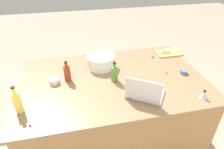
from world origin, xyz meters
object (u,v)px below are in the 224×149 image
bottle_olive (114,73)px  cutting_board (169,53)px  laptop (144,93)px  kitchen_timer (204,95)px  bottle_soy (67,73)px  ramekin_medium (184,72)px  butter_stick_left (165,51)px  mixing_bowl_large (101,61)px  bottle_oil (17,102)px  ramekin_small (54,81)px

bottle_olive → cutting_board: bottle_olive is taller
laptop → kitchen_timer: bearing=165.9°
laptop → bottle_soy: bearing=-32.3°
ramekin_medium → laptop: bearing=27.0°
butter_stick_left → ramekin_medium: butter_stick_left is taller
mixing_bowl_large → bottle_soy: (0.36, 0.19, 0.01)m
bottle_soy → butter_stick_left: size_ratio=1.89×
bottle_oil → kitchen_timer: (-1.50, 0.16, -0.06)m
mixing_bowl_large → bottle_oil: (0.74, 0.55, 0.03)m
laptop → ramekin_small: size_ratio=3.89×
bottle_soy → bottle_olive: size_ratio=1.03×
laptop → ramekin_medium: (-0.53, -0.27, -0.03)m
laptop → mixing_bowl_large: 0.65m
cutting_board → ramekin_medium: (0.06, 0.45, 0.01)m
bottle_soy → kitchen_timer: bottle_soy is taller
kitchen_timer → mixing_bowl_large: bearing=-43.0°
bottle_oil → ramekin_medium: 1.56m
bottle_soy → bottle_oil: bearing=43.0°
laptop → kitchen_timer: (-0.49, 0.12, -0.01)m
mixing_bowl_large → butter_stick_left: size_ratio=2.77×
ramekin_small → ramekin_medium: (-1.28, 0.11, -0.01)m
mixing_bowl_large → kitchen_timer: bearing=137.0°
cutting_board → ramekin_small: (1.34, 0.34, 0.02)m
laptop → bottle_olive: laptop is taller
laptop → bottle_olive: bearing=-57.3°
butter_stick_left → laptop: bearing=53.6°
ramekin_small → kitchen_timer: (-1.25, 0.50, 0.01)m
mixing_bowl_large → ramekin_medium: bearing=158.2°
bottle_oil → butter_stick_left: 1.69m
laptop → ramekin_medium: size_ratio=5.21×
laptop → mixing_bowl_large: (0.27, -0.59, 0.02)m
ramekin_medium → butter_stick_left: bearing=-90.5°
kitchen_timer → cutting_board: bearing=-96.4°
cutting_board → laptop: bearing=51.0°
bottle_olive → ramekin_small: size_ratio=2.06×
bottle_soy → bottle_oil: 0.52m
cutting_board → ramekin_small: ramekin_small is taller
laptop → bottle_oil: (1.01, -0.04, 0.05)m
butter_stick_left → kitchen_timer: kitchen_timer is taller
bottle_olive → ramekin_medium: bearing=177.6°
bottle_oil → butter_stick_left: bottle_oil is taller
bottle_soy → ramekin_medium: bearing=173.6°
ramekin_small → bottle_oil: bearing=53.1°
cutting_board → kitchen_timer: (0.09, 0.84, 0.03)m
bottle_olive → bottle_soy: bearing=-12.7°
laptop → mixing_bowl_large: size_ratio=1.25×
cutting_board → bottle_soy: bearing=14.8°
kitchen_timer → bottle_soy: bearing=-25.0°
bottle_soy → ramekin_medium: (-1.16, 0.13, -0.06)m
kitchen_timer → laptop: bearing=-14.1°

